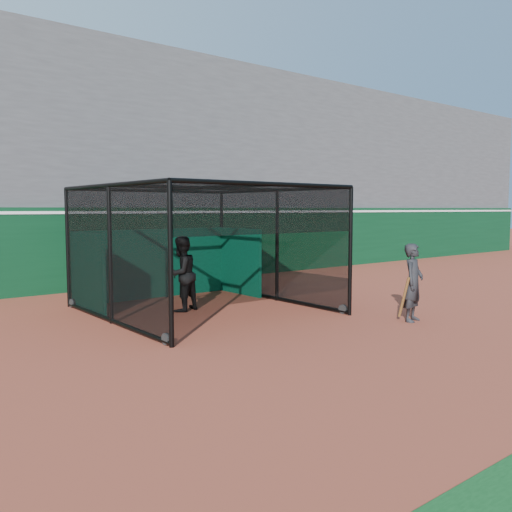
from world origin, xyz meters
TOP-DOWN VIEW (x-y plane):
  - ground at (0.00, 0.00)m, footprint 120.00×120.00m
  - outfield_wall at (0.00, 8.50)m, footprint 50.00×0.50m
  - grandstand at (0.00, 12.27)m, footprint 50.00×7.85m
  - batting_cage at (0.16, 3.44)m, footprint 4.78×5.25m
  - batter at (-0.28, 3.71)m, footprint 1.05×0.93m
  - on_deck_player at (3.07, -0.47)m, footprint 0.72×0.58m

SIDE VIEW (x-z plane):
  - ground at x=0.00m, z-range 0.00..0.00m
  - on_deck_player at x=3.07m, z-range 0.00..1.71m
  - batter at x=-0.28m, z-range 0.00..1.81m
  - outfield_wall at x=0.00m, z-range 0.04..2.54m
  - batting_cage at x=0.16m, z-range 0.00..2.95m
  - grandstand at x=0.00m, z-range 0.00..8.95m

